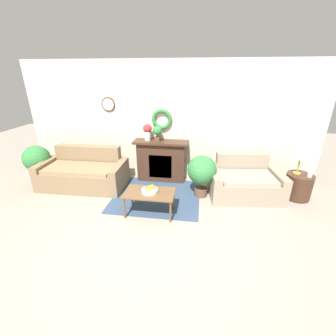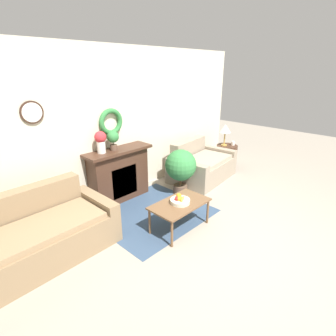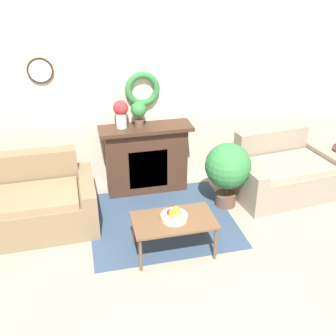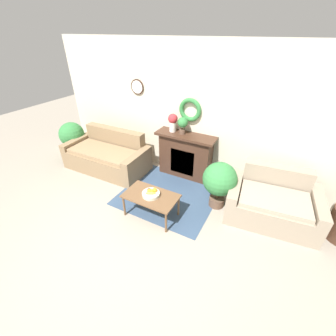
{
  "view_description": "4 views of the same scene",
  "coord_description": "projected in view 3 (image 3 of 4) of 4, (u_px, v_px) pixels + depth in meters",
  "views": [
    {
      "loc": [
        0.76,
        -2.49,
        2.4
      ],
      "look_at": [
        0.21,
        1.29,
        0.79
      ],
      "focal_mm": 24.0,
      "sensor_mm": 36.0,
      "label": 1
    },
    {
      "loc": [
        -2.7,
        -1.29,
        2.33
      ],
      "look_at": [
        0.25,
        1.53,
        0.75
      ],
      "focal_mm": 28.0,
      "sensor_mm": 36.0,
      "label": 2
    },
    {
      "loc": [
        -0.96,
        -2.46,
        2.88
      ],
      "look_at": [
        -0.01,
        1.58,
        0.75
      ],
      "focal_mm": 42.0,
      "sensor_mm": 36.0,
      "label": 3
    },
    {
      "loc": [
        1.57,
        -1.48,
        2.81
      ],
      "look_at": [
        -0.05,
        1.52,
        0.68
      ],
      "focal_mm": 24.0,
      "sensor_mm": 36.0,
      "label": 4
    }
  ],
  "objects": [
    {
      "name": "vase_on_mantel_left",
      "position": [
        121.0,
        112.0,
        5.11
      ],
      "size": [
        0.2,
        0.2,
        0.37
      ],
      "color": "silver",
      "rests_on": "fireplace"
    },
    {
      "name": "coffee_table",
      "position": [
        174.0,
        223.0,
        4.29
      ],
      "size": [
        0.91,
        0.53,
        0.43
      ],
      "color": "brown",
      "rests_on": "ground_plane"
    },
    {
      "name": "potted_plant_on_mantel",
      "position": [
        139.0,
        111.0,
        5.14
      ],
      "size": [
        0.21,
        0.21,
        0.35
      ],
      "color": "brown",
      "rests_on": "fireplace"
    },
    {
      "name": "couch_left",
      "position": [
        17.0,
        206.0,
        4.74
      ],
      "size": [
        1.9,
        0.98,
        0.86
      ],
      "rotation": [
        0.0,
        0.0,
        0.02
      ],
      "color": "#846B4C",
      "rests_on": "ground_plane"
    },
    {
      "name": "fruit_bowl",
      "position": [
        174.0,
        216.0,
        4.25
      ],
      "size": [
        0.3,
        0.3,
        0.12
      ],
      "color": "beige",
      "rests_on": "coffee_table"
    },
    {
      "name": "ground_plane",
      "position": [
        208.0,
        315.0,
        3.64
      ],
      "size": [
        16.0,
        16.0,
        0.0
      ],
      "primitive_type": "plane",
      "color": "gray"
    },
    {
      "name": "fireplace",
      "position": [
        146.0,
        158.0,
        5.49
      ],
      "size": [
        1.25,
        0.41,
        0.98
      ],
      "color": "#42281C",
      "rests_on": "ground_plane"
    },
    {
      "name": "loveseat_right",
      "position": [
        282.0,
        172.0,
        5.55
      ],
      "size": [
        1.54,
        1.13,
        0.82
      ],
      "rotation": [
        0.0,
        0.0,
        0.11
      ],
      "color": "gray",
      "rests_on": "ground_plane"
    },
    {
      "name": "potted_plant_floor_by_loveseat",
      "position": [
        228.0,
        168.0,
        5.09
      ],
      "size": [
        0.6,
        0.6,
        0.89
      ],
      "color": "brown",
      "rests_on": "ground_plane"
    },
    {
      "name": "floor_rug",
      "position": [
        161.0,
        219.0,
        5.02
      ],
      "size": [
        1.8,
        1.63,
        0.01
      ],
      "color": "#334760",
      "rests_on": "ground_plane"
    },
    {
      "name": "wall_back",
      "position": [
        150.0,
        94.0,
        5.3
      ],
      "size": [
        6.8,
        0.15,
        2.7
      ],
      "color": "beige",
      "rests_on": "ground_plane"
    }
  ]
}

